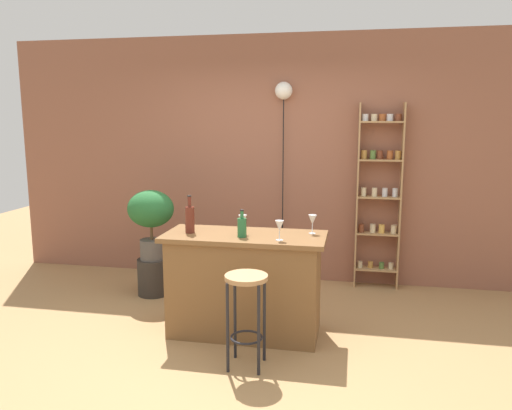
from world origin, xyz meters
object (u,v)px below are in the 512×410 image
object	(u,v)px
bottle_soda_blue	(242,227)
wine_glass_left	(312,220)
spice_shelf	(379,193)
wine_glass_right	(279,226)
plant_stool	(153,277)
wine_glass_center	(243,220)
pendant_globe_light	(284,95)
bottle_vinegar	(190,219)
potted_plant	(151,214)
bar_stool	(246,300)

from	to	relation	value
bottle_soda_blue	wine_glass_left	world-z (taller)	bottle_soda_blue
spice_shelf	wine_glass_right	world-z (taller)	spice_shelf
plant_stool	wine_glass_center	distance (m)	1.60
spice_shelf	wine_glass_left	size ratio (longest dim) A/B	12.42
wine_glass_right	plant_stool	bearing A→B (deg)	148.40
wine_glass_left	pendant_globe_light	size ratio (longest dim) A/B	0.07
bottle_soda_blue	wine_glass_left	size ratio (longest dim) A/B	1.42
spice_shelf	wine_glass_right	distance (m)	1.86
wine_glass_center	wine_glass_right	distance (m)	0.39
bottle_vinegar	wine_glass_center	world-z (taller)	bottle_vinegar
wine_glass_center	wine_glass_right	xyz separation A→B (m)	(0.35, -0.18, 0.00)
plant_stool	potted_plant	world-z (taller)	potted_plant
wine_glass_left	wine_glass_center	bearing A→B (deg)	-168.63
potted_plant	wine_glass_right	distance (m)	1.77
bar_stool	bottle_soda_blue	distance (m)	0.68
potted_plant	pendant_globe_light	world-z (taller)	pendant_globe_light
plant_stool	wine_glass_center	bearing A→B (deg)	-32.83
spice_shelf	wine_glass_center	xyz separation A→B (m)	(-1.20, -1.47, -0.06)
bottle_vinegar	bottle_soda_blue	xyz separation A→B (m)	(0.48, -0.07, -0.04)
bottle_soda_blue	wine_glass_left	bearing A→B (deg)	23.27
bar_stool	plant_stool	distance (m)	1.93
wine_glass_left	pendant_globe_light	xyz separation A→B (m)	(-0.46, 1.40, 1.12)
bottle_vinegar	bottle_soda_blue	distance (m)	0.48
plant_stool	wine_glass_right	world-z (taller)	wine_glass_right
wine_glass_left	pendant_globe_light	distance (m)	1.85
pendant_globe_light	spice_shelf	bearing A→B (deg)	-2.32
wine_glass_center	wine_glass_right	world-z (taller)	same
wine_glass_left	wine_glass_center	distance (m)	0.60
potted_plant	bottle_soda_blue	distance (m)	1.47
spice_shelf	bottle_vinegar	bearing A→B (deg)	-137.18
spice_shelf	wine_glass_center	bearing A→B (deg)	-129.09
bottle_vinegar	bar_stool	bearing A→B (deg)	-42.13
spice_shelf	wine_glass_right	bearing A→B (deg)	-117.26
bottle_soda_blue	pendant_globe_light	bearing A→B (deg)	86.20
wine_glass_left	spice_shelf	bearing A→B (deg)	65.79
pendant_globe_light	wine_glass_right	bearing A→B (deg)	-82.72
wine_glass_right	potted_plant	bearing A→B (deg)	148.40
bar_stool	bottle_soda_blue	xyz separation A→B (m)	(-0.14, 0.49, 0.45)
plant_stool	bottle_vinegar	size ratio (longest dim) A/B	1.19
plant_stool	wine_glass_left	world-z (taller)	wine_glass_left
wine_glass_center	pendant_globe_light	xyz separation A→B (m)	(0.13, 1.52, 1.12)
plant_stool	bottle_vinegar	xyz separation A→B (m)	(0.70, -0.80, 0.82)
bar_stool	spice_shelf	size ratio (longest dim) A/B	0.35
wine_glass_center	pendant_globe_light	size ratio (longest dim) A/B	0.07
bottle_vinegar	wine_glass_right	world-z (taller)	bottle_vinegar
bottle_vinegar	wine_glass_left	size ratio (longest dim) A/B	2.01
spice_shelf	pendant_globe_light	xyz separation A→B (m)	(-1.07, 0.04, 1.06)
wine_glass_center	wine_glass_right	bearing A→B (deg)	-27.26
spice_shelf	wine_glass_center	size ratio (longest dim) A/B	12.42
bottle_vinegar	wine_glass_left	world-z (taller)	bottle_vinegar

